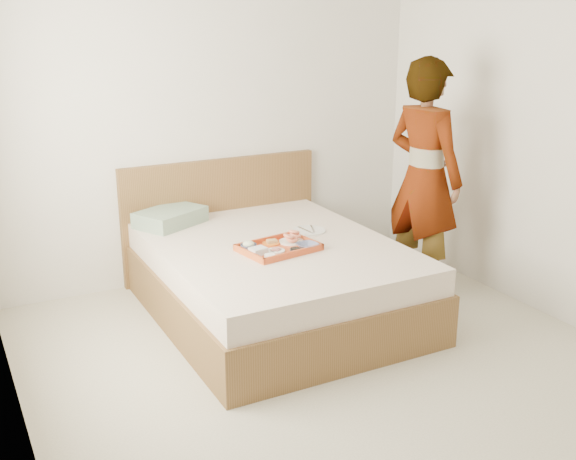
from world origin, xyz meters
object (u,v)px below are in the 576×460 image
(tray, at_px, (279,247))
(person, at_px, (424,178))
(bed, at_px, (275,279))
(dinner_plate, at_px, (309,231))

(tray, distance_m, person, 1.28)
(bed, distance_m, dinner_plate, 0.46)
(tray, bearing_deg, person, -7.16)
(dinner_plate, relative_size, person, 0.14)
(bed, relative_size, dinner_plate, 8.16)
(bed, bearing_deg, tray, -106.78)
(bed, bearing_deg, dinner_plate, 21.52)
(dinner_plate, bearing_deg, bed, -158.48)
(bed, xyz_separation_m, person, (1.20, -0.10, 0.62))
(dinner_plate, distance_m, person, 0.95)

